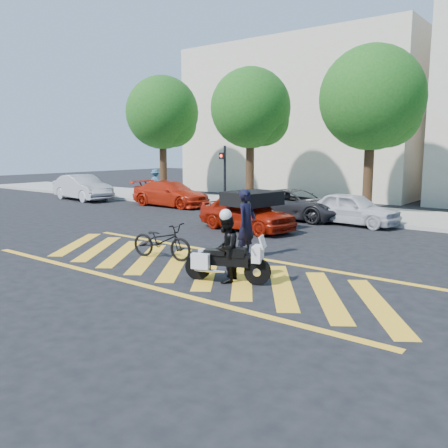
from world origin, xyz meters
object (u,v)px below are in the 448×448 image
Objects in this scene: parked_mid_right at (352,209)px; police_motorcycle at (226,261)px; officer_moto at (226,249)px; bicycle at (162,241)px; parked_mid_left at (296,204)px; parked_far_left at (83,188)px; red_convertible at (247,212)px; officer_bike at (247,224)px; parked_left at (171,194)px.

police_motorcycle is at bearing -169.81° from parked_mid_right.
bicycle is at bearing -124.64° from officer_moto.
parked_mid_left is 1.22× the size of parked_mid_right.
bicycle is 0.43× the size of parked_far_left.
red_convertible is 3.69m from parked_mid_left.
officer_bike is 0.42× the size of parked_mid_left.
officer_moto is 0.40× the size of red_convertible.
parked_mid_left is at bearing -79.25° from parked_far_left.
parked_left is (-11.18, 9.73, 0.18)m from police_motorcycle.
bicycle is 0.49× the size of red_convertible.
parked_far_left is at bearing 64.92° from officer_bike.
bicycle is 2.94m from police_motorcycle.
parked_mid_left is (-3.61, 9.72, -0.14)m from officer_moto.
red_convertible is at bearing 101.25° from police_motorcycle.
parked_mid_right is (-1.04, 9.73, 0.16)m from police_motorcycle.
parked_far_left is at bearing 133.58° from police_motorcycle.
officer_moto is 0.34× the size of parked_left.
officer_moto is 0.35× the size of parked_far_left.
officer_moto reaches higher than parked_left.
officer_moto is at bearing -112.73° from bicycle.
officer_bike is 0.49× the size of red_convertible.
officer_moto is 7.04m from red_convertible.
bicycle is 1.24× the size of officer_moto.
police_motorcycle is 9.78m from parked_mid_right.
red_convertible is (-3.66, 6.03, 0.19)m from police_motorcycle.
officer_moto reaches higher than police_motorcycle.
parked_mid_right is at bearing -79.90° from parked_far_left.
parked_far_left is at bearing 53.45° from bicycle.
red_convertible reaches higher than police_motorcycle.
parked_mid_left is at bearing -3.07° from bicycle.
parked_mid_left is at bearing 90.48° from police_motorcycle.
police_motorcycle is at bearing -159.17° from parked_mid_left.
officer_bike is 0.42× the size of parked_left.
officer_bike is 7.39m from parked_mid_right.
officer_bike is 2.62m from police_motorcycle.
officer_bike is at bearing -175.73° from officer_moto.
parked_far_left is 0.98× the size of parked_left.
parked_mid_right is (-1.02, 9.72, -0.13)m from officer_moto.
red_convertible reaches higher than bicycle.
bicycle is at bearing -138.20° from parked_left.
parked_far_left is 13.92m from parked_mid_left.
parked_far_left is 0.97× the size of parked_mid_left.
parked_mid_left is (-2.56, 7.38, -0.32)m from officer_bike.
police_motorcycle is 14.82m from parked_left.
parked_mid_right is (16.47, 1.02, -0.09)m from parked_far_left.
police_motorcycle is at bearing -140.84° from red_convertible.
parked_far_left reaches higher than red_convertible.
parked_far_left is (-17.49, 8.70, -0.04)m from officer_moto.
bicycle is 2.94m from officer_moto.
officer_moto is (1.05, -2.33, -0.18)m from officer_bike.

